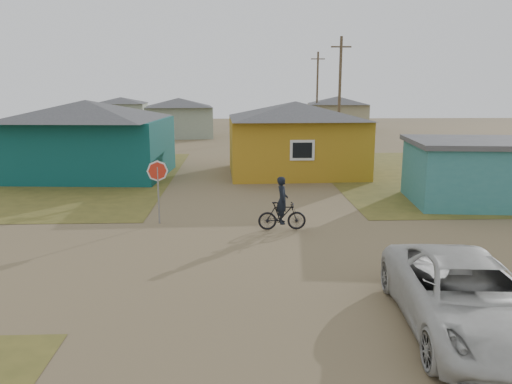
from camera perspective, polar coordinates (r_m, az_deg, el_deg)
ground at (r=13.87m, az=0.76°, el=-7.87°), size 120.00×120.00×0.00m
grass_ne at (r=30.25m, az=26.86°, el=1.79°), size 20.00×18.00×0.00m
house_teal at (r=27.77m, az=-18.67°, el=5.93°), size 8.93×7.08×4.00m
house_yellow at (r=27.34m, az=4.49°, el=6.33°), size 7.72×6.76×3.90m
shed_turquoise at (r=22.28m, az=25.02°, el=2.12°), size 6.71×4.93×2.60m
house_pale_west at (r=47.40m, az=-8.78°, el=8.48°), size 7.04×6.15×3.60m
house_beige_east at (r=54.16m, az=9.25°, el=8.90°), size 6.95×6.05×3.60m
house_pale_north at (r=60.57m, az=-15.13°, el=8.87°), size 6.28×5.81×3.40m
utility_pole_near at (r=35.75m, az=9.53°, el=10.98°), size 1.40×0.20×8.00m
utility_pole_far at (r=51.67m, az=7.01°, el=11.35°), size 1.40×0.20×8.00m
stop_sign at (r=17.45m, az=-11.17°, el=1.70°), size 0.72×0.16×2.23m
cyclist at (r=16.59m, az=3.01°, el=-2.14°), size 1.60×0.58×1.81m
vehicle at (r=10.67m, az=22.98°, el=-10.99°), size 2.81×5.39×1.45m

